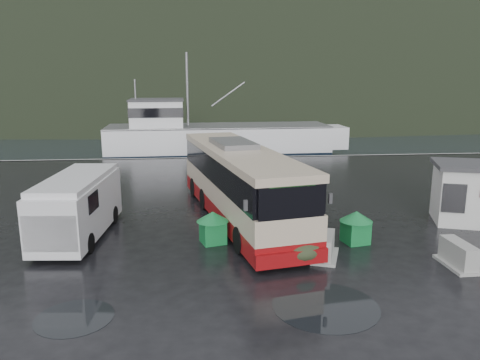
{
  "coord_description": "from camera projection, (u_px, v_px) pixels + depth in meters",
  "views": [
    {
      "loc": [
        -0.32,
        -17.61,
        6.6
      ],
      "look_at": [
        1.69,
        4.03,
        1.7
      ],
      "focal_mm": 35.0,
      "sensor_mm": 36.0,
      "label": 1
    }
  ],
  "objects": [
    {
      "name": "ground",
      "position": [
        207.0,
        245.0,
        18.58
      ],
      "size": [
        160.0,
        160.0,
        0.0
      ],
      "primitive_type": "plane",
      "color": "black",
      "rests_on": "ground"
    },
    {
      "name": "harbor_water",
      "position": [
        197.0,
        100.0,
        125.43
      ],
      "size": [
        300.0,
        180.0,
        0.02
      ],
      "primitive_type": "cube",
      "color": "black",
      "rests_on": "ground"
    },
    {
      "name": "quay_edge",
      "position": [
        201.0,
        158.0,
        38.01
      ],
      "size": [
        160.0,
        0.6,
        1.5
      ],
      "primitive_type": "cube",
      "color": "#999993",
      "rests_on": "ground"
    },
    {
      "name": "headland",
      "position": [
        214.0,
        87.0,
        262.31
      ],
      "size": [
        780.0,
        540.0,
        570.0
      ],
      "primitive_type": "ellipsoid",
      "color": "black",
      "rests_on": "ground"
    },
    {
      "name": "coach_bus",
      "position": [
        239.0,
        219.0,
        21.92
      ],
      "size": [
        5.57,
        13.02,
        3.58
      ],
      "primitive_type": null,
      "rotation": [
        0.0,
        0.0,
        0.2
      ],
      "color": "#C1AE92",
      "rests_on": "ground"
    },
    {
      "name": "white_van",
      "position": [
        80.0,
        237.0,
        19.52
      ],
      "size": [
        2.65,
        6.39,
        2.61
      ],
      "primitive_type": null,
      "rotation": [
        0.0,
        0.0,
        -0.08
      ],
      "color": "silver",
      "rests_on": "ground"
    },
    {
      "name": "waste_bin_left",
      "position": [
        213.0,
        243.0,
        18.82
      ],
      "size": [
        1.16,
        1.16,
        1.3
      ],
      "primitive_type": null,
      "rotation": [
        0.0,
        0.0,
        0.27
      ],
      "color": "#157636",
      "rests_on": "ground"
    },
    {
      "name": "waste_bin_right",
      "position": [
        355.0,
        242.0,
        18.83
      ],
      "size": [
        1.12,
        1.12,
        1.31
      ],
      "primitive_type": null,
      "rotation": [
        0.0,
        0.0,
        0.21
      ],
      "color": "#157636",
      "rests_on": "ground"
    },
    {
      "name": "dome_tent",
      "position": [
        299.0,
        257.0,
        17.37
      ],
      "size": [
        2.73,
        3.29,
        1.12
      ],
      "primitive_type": null,
      "rotation": [
        0.0,
        0.0,
        -0.27
      ],
      "color": "#2F3821",
      "rests_on": "ground"
    },
    {
      "name": "ticket_kiosk",
      "position": [
        470.0,
        222.0,
        21.4
      ],
      "size": [
        4.18,
        3.63,
        2.76
      ],
      "primitive_type": null,
      "rotation": [
        0.0,
        0.0,
        -0.31
      ],
      "color": "silver",
      "rests_on": "ground"
    },
    {
      "name": "jersey_barrier_a",
      "position": [
        325.0,
        258.0,
        17.28
      ],
      "size": [
        1.44,
        1.96,
        0.88
      ],
      "primitive_type": null,
      "rotation": [
        0.0,
        0.0,
        -0.36
      ],
      "color": "#999993",
      "rests_on": "ground"
    },
    {
      "name": "jersey_barrier_b",
      "position": [
        457.0,
        266.0,
        16.5
      ],
      "size": [
        0.94,
        1.81,
        0.89
      ],
      "primitive_type": null,
      "rotation": [
        0.0,
        0.0,
        0.03
      ],
      "color": "#999993",
      "rests_on": "ground"
    },
    {
      "name": "fishing_trawler",
      "position": [
        219.0,
        144.0,
        45.28
      ],
      "size": [
        25.12,
        6.23,
        9.99
      ],
      "primitive_type": null,
      "rotation": [
        0.0,
        0.0,
        0.03
      ],
      "color": "silver",
      "rests_on": "ground"
    },
    {
      "name": "puddles",
      "position": [
        266.0,
        279.0,
        15.49
      ],
      "size": [
        10.29,
        10.34,
        0.01
      ],
      "color": "black",
      "rests_on": "ground"
    }
  ]
}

